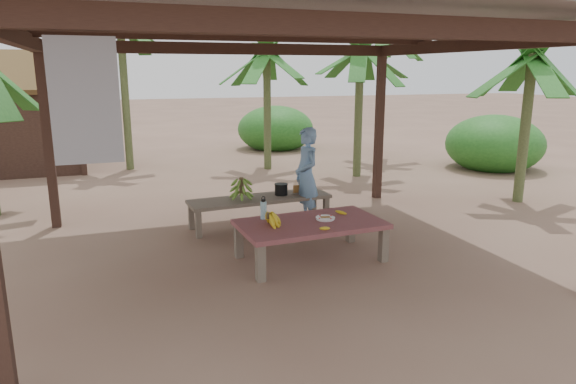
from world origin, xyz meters
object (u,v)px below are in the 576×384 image
object	(u,v)px
plate	(325,218)
ripe_banana_bunch	(268,219)
woman	(306,176)
cooking_pot	(281,190)
water_flask	(263,209)
work_table	(310,227)
bench	(260,201)

from	to	relation	value
plate	ripe_banana_bunch	bearing A→B (deg)	-178.45
woman	cooking_pot	bearing A→B (deg)	-112.73
ripe_banana_bunch	water_flask	size ratio (longest dim) A/B	1.02
cooking_pot	plate	bearing A→B (deg)	-89.13
work_table	water_flask	xyz separation A→B (m)	(-0.52, 0.33, 0.19)
water_flask	plate	bearing A→B (deg)	-22.60
water_flask	woman	size ratio (longest dim) A/B	0.20
woman	plate	bearing A→B (deg)	-14.11
cooking_pot	ripe_banana_bunch	bearing A→B (deg)	-113.98
water_flask	bench	bearing A→B (deg)	75.26
work_table	plate	xyz separation A→B (m)	(0.21, 0.03, 0.08)
work_table	water_flask	bearing A→B (deg)	144.52
plate	cooking_pot	distance (m)	1.66
ripe_banana_bunch	water_flask	distance (m)	0.33
bench	plate	size ratio (longest dim) A/B	9.04
bench	water_flask	size ratio (longest dim) A/B	7.46
plate	woman	bearing A→B (deg)	77.24
bench	plate	distance (m)	1.66
ripe_banana_bunch	plate	distance (m)	0.78
ripe_banana_bunch	plate	xyz separation A→B (m)	(0.77, 0.02, -0.08)
work_table	woman	world-z (taller)	woman
ripe_banana_bunch	plate	bearing A→B (deg)	1.55
work_table	cooking_pot	bearing A→B (deg)	80.84
plate	woman	distance (m)	1.57
work_table	bench	distance (m)	1.65
ripe_banana_bunch	cooking_pot	size ratio (longest dim) A/B	1.52
cooking_pot	bench	bearing A→B (deg)	-172.39
cooking_pot	woman	distance (m)	0.45
bench	woman	size ratio (longest dim) A/B	1.48
work_table	plate	world-z (taller)	plate
ripe_banana_bunch	work_table	bearing A→B (deg)	-0.68
bench	woman	xyz separation A→B (m)	(0.73, -0.10, 0.36)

